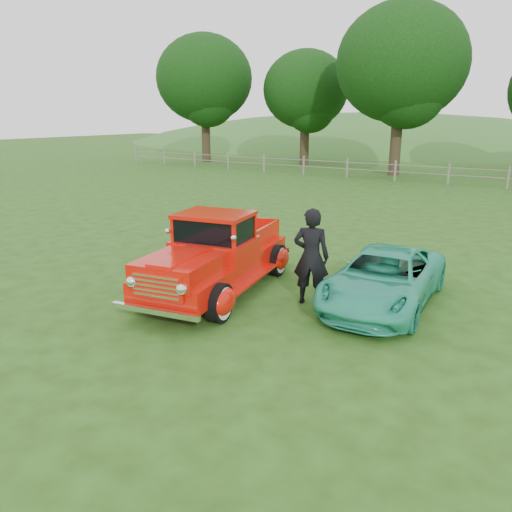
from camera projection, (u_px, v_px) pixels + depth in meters
The scene contains 9 objects.
ground at pixel (206, 312), 9.93m from camera, with size 140.00×140.00×0.00m, color #244512.
distant_hills at pixel (475, 184), 61.69m from camera, with size 116.00×60.00×18.00m.
fence_line at pixel (449, 174), 27.68m from camera, with size 48.00×0.12×1.20m.
tree_far_west at pixel (204, 79), 39.55m from camera, with size 7.60×7.60×9.93m.
tree_mid_west at pixel (306, 90), 37.34m from camera, with size 6.40×6.40×8.46m.
tree_near_west at pixel (402, 63), 30.47m from camera, with size 8.00×8.00×10.42m.
red_pickup at pixel (216, 257), 10.92m from camera, with size 2.81×5.20×1.78m.
teal_sedan at pixel (384, 278), 10.19m from camera, with size 1.87×4.06×1.13m, color #2BAD88.
man at pixel (311, 257), 10.14m from camera, with size 0.74×0.48×2.02m, color black.
Camera 1 is at (5.75, -7.30, 3.80)m, focal length 35.00 mm.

